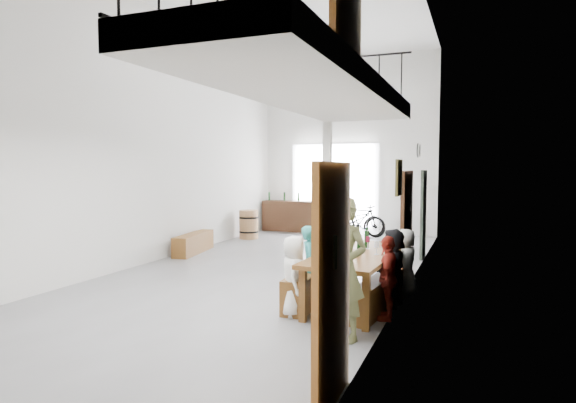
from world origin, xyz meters
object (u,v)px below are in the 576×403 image
at_px(tasting_table, 358,258).
at_px(bench_inner, 313,283).
at_px(oak_barrel, 249,224).
at_px(serving_counter, 291,216).
at_px(host_standing, 343,268).
at_px(bicycle_near, 353,220).
at_px(side_bench, 194,243).

height_order(tasting_table, bench_inner, tasting_table).
height_order(tasting_table, oak_barrel, oak_barrel).
bearing_deg(bench_inner, oak_barrel, 122.52).
bearing_deg(serving_counter, tasting_table, -62.37).
bearing_deg(serving_counter, host_standing, -65.50).
distance_m(bench_inner, serving_counter, 8.07).
bearing_deg(bicycle_near, host_standing, 178.98).
xyz_separation_m(oak_barrel, serving_counter, (0.56, 1.99, 0.08)).
xyz_separation_m(bench_inner, serving_counter, (-3.22, 7.39, 0.24)).
bearing_deg(oak_barrel, host_standing, -56.15).
relative_size(oak_barrel, bicycle_near, 0.45).
bearing_deg(host_standing, bench_inner, 138.27).
relative_size(serving_counter, bicycle_near, 1.02).
relative_size(side_bench, serving_counter, 0.90).
height_order(bench_inner, host_standing, host_standing).
xyz_separation_m(side_bench, serving_counter, (0.75, 4.60, 0.26)).
bearing_deg(tasting_table, bench_inner, 175.77).
bearing_deg(oak_barrel, bench_inner, -55.02).
bearing_deg(side_bench, tasting_table, -31.54).
distance_m(tasting_table, host_standing, 1.50).
distance_m(tasting_table, serving_counter, 8.47).
distance_m(serving_counter, host_standing, 9.88).
height_order(bench_inner, serving_counter, serving_counter).
bearing_deg(serving_counter, bench_inner, -66.63).
height_order(tasting_table, bicycle_near, bicycle_near).
bearing_deg(bench_inner, host_standing, -62.72).
bearing_deg(side_bench, bench_inner, -35.09).
bearing_deg(oak_barrel, side_bench, -94.21).
bearing_deg(tasting_table, bicycle_near, 107.32).
bearing_deg(tasting_table, serving_counter, 120.89).
distance_m(tasting_table, oak_barrel, 7.11).
xyz_separation_m(side_bench, host_standing, (4.87, -4.37, 0.62)).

